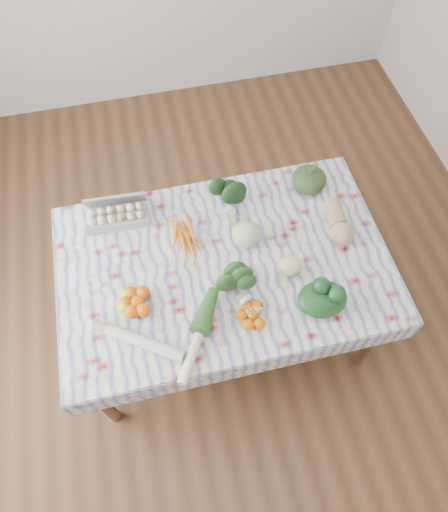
{
  "coord_description": "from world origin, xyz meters",
  "views": [
    {
      "loc": [
        -0.26,
        -1.11,
        2.74
      ],
      "look_at": [
        0.0,
        0.0,
        0.82
      ],
      "focal_mm": 32.0,
      "sensor_mm": 36.0,
      "label": 1
    }
  ],
  "objects_px": {
    "dining_table": "(224,270)",
    "grapefruit": "(290,265)",
    "kabocha_squash": "(309,179)",
    "butternut_squash": "(339,222)",
    "egg_carton": "(117,217)",
    "cabbage": "(247,234)"
  },
  "relations": [
    {
      "from": "cabbage",
      "to": "butternut_squash",
      "type": "distance_m",
      "value": 0.48
    },
    {
      "from": "butternut_squash",
      "to": "grapefruit",
      "type": "bearing_deg",
      "value": -144.68
    },
    {
      "from": "cabbage",
      "to": "butternut_squash",
      "type": "xyz_separation_m",
      "value": [
        0.48,
        -0.02,
        -0.01
      ]
    },
    {
      "from": "egg_carton",
      "to": "butternut_squash",
      "type": "xyz_separation_m",
      "value": [
        1.1,
        -0.3,
        0.02
      ]
    },
    {
      "from": "butternut_squash",
      "to": "grapefruit",
      "type": "height_order",
      "value": "butternut_squash"
    },
    {
      "from": "dining_table",
      "to": "kabocha_squash",
      "type": "bearing_deg",
      "value": 33.12
    },
    {
      "from": "egg_carton",
      "to": "grapefruit",
      "type": "height_order",
      "value": "grapefruit"
    },
    {
      "from": "dining_table",
      "to": "egg_carton",
      "type": "xyz_separation_m",
      "value": [
        -0.49,
        0.36,
        0.13
      ]
    },
    {
      "from": "dining_table",
      "to": "butternut_squash",
      "type": "distance_m",
      "value": 0.64
    },
    {
      "from": "butternut_squash",
      "to": "kabocha_squash",
      "type": "bearing_deg",
      "value": 105.8
    },
    {
      "from": "kabocha_squash",
      "to": "grapefruit",
      "type": "relative_size",
      "value": 1.74
    },
    {
      "from": "grapefruit",
      "to": "cabbage",
      "type": "bearing_deg",
      "value": 128.19
    },
    {
      "from": "dining_table",
      "to": "grapefruit",
      "type": "relative_size",
      "value": 14.83
    },
    {
      "from": "dining_table",
      "to": "kabocha_squash",
      "type": "relative_size",
      "value": 8.53
    },
    {
      "from": "egg_carton",
      "to": "grapefruit",
      "type": "relative_size",
      "value": 3.0
    },
    {
      "from": "dining_table",
      "to": "egg_carton",
      "type": "bearing_deg",
      "value": 143.41
    },
    {
      "from": "kabocha_squash",
      "to": "grapefruit",
      "type": "bearing_deg",
      "value": -117.89
    },
    {
      "from": "butternut_squash",
      "to": "egg_carton",
      "type": "bearing_deg",
      "value": 169.83
    },
    {
      "from": "egg_carton",
      "to": "grapefruit",
      "type": "bearing_deg",
      "value": -28.6
    },
    {
      "from": "kabocha_squash",
      "to": "butternut_squash",
      "type": "relative_size",
      "value": 0.71
    },
    {
      "from": "egg_carton",
      "to": "kabocha_squash",
      "type": "relative_size",
      "value": 1.73
    },
    {
      "from": "dining_table",
      "to": "grapefruit",
      "type": "height_order",
      "value": "grapefruit"
    }
  ]
}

